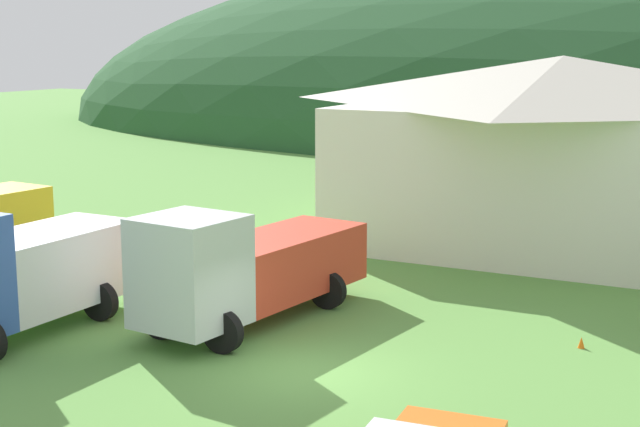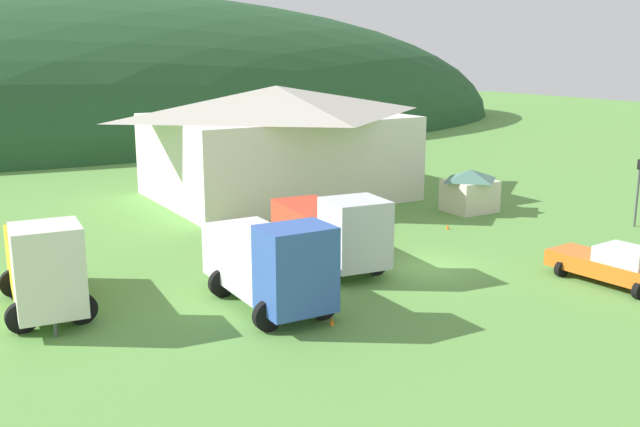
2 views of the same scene
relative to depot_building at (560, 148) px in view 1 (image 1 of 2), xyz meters
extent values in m
plane|color=#5B9342|center=(-1.73, -17.46, -3.72)|extent=(200.00, 200.00, 0.00)
cube|color=white|center=(0.00, 0.00, -1.05)|extent=(15.01, 11.89, 5.34)
pyramid|color=#B7B2A3|center=(0.00, 0.00, 2.56)|extent=(16.21, 12.84, 1.87)
cylinder|color=black|center=(-16.07, -12.33, -3.17)|extent=(1.10, 0.30, 1.10)
cube|color=silver|center=(-9.95, -17.10, -2.13)|extent=(2.56, 4.86, 2.08)
cylinder|color=black|center=(-8.85, -16.39, -3.17)|extent=(1.10, 0.30, 1.10)
cylinder|color=black|center=(-11.03, -16.36, -3.17)|extent=(1.10, 0.30, 1.10)
cube|color=silver|center=(-5.27, -17.05, -1.75)|extent=(2.64, 2.63, 2.84)
cube|color=black|center=(-5.29, -17.17, -1.12)|extent=(1.49, 2.03, 0.91)
cube|color=red|center=(-4.83, -13.10, -2.31)|extent=(3.00, 5.81, 1.71)
cylinder|color=black|center=(-4.24, -17.17, -3.17)|extent=(1.10, 0.30, 1.10)
cylinder|color=black|center=(-6.31, -16.94, -3.17)|extent=(1.10, 0.30, 1.10)
cylinder|color=black|center=(-3.70, -12.39, -3.17)|extent=(1.10, 0.30, 1.10)
cylinder|color=black|center=(-5.77, -12.15, -3.17)|extent=(1.10, 0.30, 1.10)
cone|color=orange|center=(3.72, -12.61, -3.72)|extent=(0.36, 0.36, 0.59)
camera|label=1|loc=(8.42, -36.17, 4.04)|focal=52.74mm
camera|label=2|loc=(-21.57, -41.28, 5.77)|focal=40.37mm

